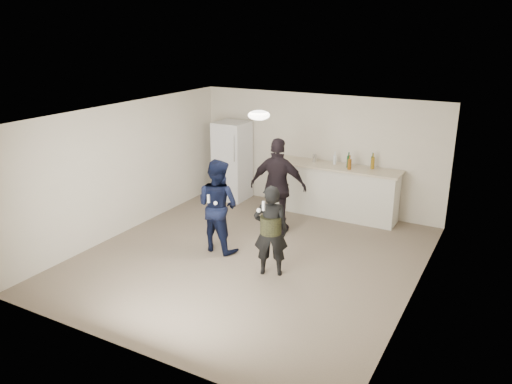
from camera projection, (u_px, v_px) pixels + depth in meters
The scene contains 21 objects.
floor at pixel (251, 258), 8.69m from camera, with size 6.00×6.00×0.00m, color #6B5B4C.
ceiling at pixel (250, 115), 7.91m from camera, with size 6.00×6.00×0.00m, color silver.
wall_back at pixel (318, 152), 10.80m from camera, with size 6.00×6.00×0.00m, color beige.
wall_front at pixel (124, 260), 5.80m from camera, with size 6.00×6.00×0.00m, color beige.
wall_left at pixel (125, 168), 9.55m from camera, with size 6.00×6.00×0.00m, color beige.
wall_right at pixel (420, 219), 7.05m from camera, with size 6.00×6.00×0.00m, color beige.
counter at pixel (335, 192), 10.50m from camera, with size 2.60×0.56×1.05m, color silver.
counter_top at pixel (336, 167), 10.33m from camera, with size 2.68×0.64×0.04m, color beige.
fridge at pixel (232, 161), 11.46m from camera, with size 0.70×0.70×1.80m, color white.
fridge_handle at pixel (234, 148), 10.90m from camera, with size 0.02×0.02×0.60m, color silver.
ceiling_dome at pixel (259, 115), 8.17m from camera, with size 0.36×0.36×0.16m, color white.
shaker at pixel (314, 158), 10.60m from camera, with size 0.08×0.08×0.17m, color silver.
man at pixel (218, 205), 8.77m from camera, with size 0.81×0.63×1.68m, color #0E163A.
woman at pixel (271, 231), 7.91m from camera, with size 0.55×0.36×1.50m, color black.
camo_shorts at pixel (271, 225), 7.88m from camera, with size 0.34×0.34×0.28m, color #2F3417.
spectator at pixel (278, 187), 9.50m from camera, with size 1.10×0.46×1.87m, color black.
remote_man at pixel (209, 199), 8.47m from camera, with size 0.04×0.04×0.15m, color white.
nunchuk_man at pixel (216, 203), 8.47m from camera, with size 0.07×0.07×0.07m, color white.
remote_woman at pixel (264, 206), 7.55m from camera, with size 0.04×0.04×0.15m, color white.
nunchuk_woman at pixel (259, 210), 7.65m from camera, with size 0.07×0.07×0.07m, color white.
bottle_cluster at pixel (356, 162), 10.14m from camera, with size 0.87×0.35×0.25m.
Camera 1 is at (3.87, -6.88, 3.82)m, focal length 35.00 mm.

